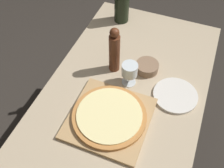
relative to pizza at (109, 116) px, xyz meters
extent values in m
plane|color=#2D2823|center=(0.01, 0.14, -0.80)|extent=(12.00, 12.00, 0.00)
cube|color=tan|center=(0.01, 0.14, -0.04)|extent=(0.76, 1.38, 0.03)
cylinder|color=brown|center=(-0.31, 0.77, -0.43)|extent=(0.06, 0.06, 0.74)
cylinder|color=brown|center=(0.33, 0.77, -0.43)|extent=(0.06, 0.06, 0.74)
cube|color=tan|center=(0.00, 0.00, -0.02)|extent=(0.35, 0.35, 0.02)
cylinder|color=#BC7A3D|center=(0.00, 0.00, 0.00)|extent=(0.33, 0.33, 0.02)
cylinder|color=beige|center=(0.00, 0.00, 0.01)|extent=(0.29, 0.29, 0.01)
cylinder|color=black|center=(-0.20, 0.69, 0.09)|extent=(0.09, 0.09, 0.23)
cylinder|color=#5B2D19|center=(-0.09, 0.30, 0.08)|extent=(0.05, 0.05, 0.22)
sphere|color=#5B2D19|center=(-0.09, 0.30, 0.21)|extent=(0.05, 0.05, 0.05)
cylinder|color=silver|center=(0.01, 0.24, -0.03)|extent=(0.07, 0.07, 0.00)
cylinder|color=silver|center=(0.01, 0.24, 0.00)|extent=(0.01, 0.01, 0.06)
cylinder|color=silver|center=(0.01, 0.24, 0.06)|extent=(0.08, 0.08, 0.06)
cylinder|color=#84664C|center=(0.07, 0.35, -0.01)|extent=(0.12, 0.12, 0.04)
cylinder|color=silver|center=(0.25, 0.23, -0.02)|extent=(0.21, 0.21, 0.01)
camera|label=1|loc=(0.24, -0.57, 0.98)|focal=42.00mm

